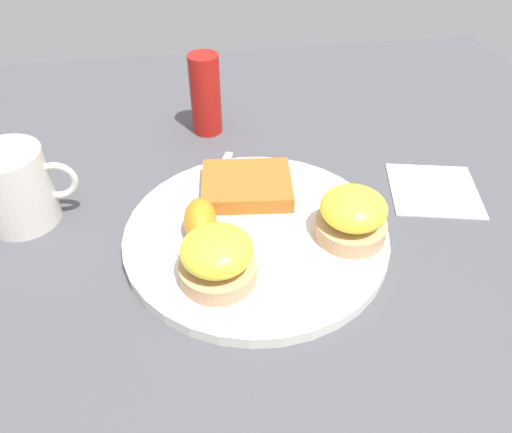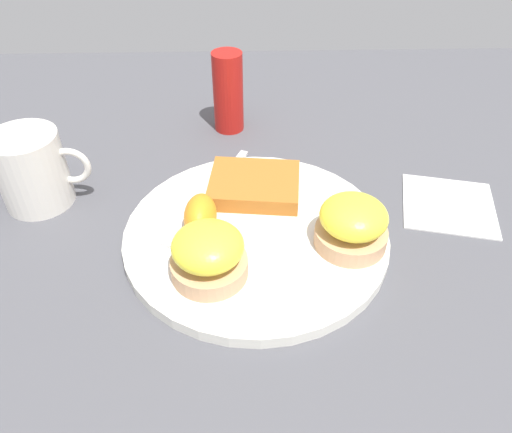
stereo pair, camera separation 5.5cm
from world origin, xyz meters
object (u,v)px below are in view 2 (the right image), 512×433
object	(u,v)px
sandwich_benedict_left	(208,254)
sandwich_benedict_right	(352,224)
fork	(207,201)
hashbrown_patty	(256,185)
cup	(33,170)
orange_wedge	(201,214)
condiment_bottle	(228,92)

from	to	relation	value
sandwich_benedict_left	sandwich_benedict_right	distance (m)	0.16
fork	sandwich_benedict_left	bearing A→B (deg)	-85.60
hashbrown_patty	cup	size ratio (longest dim) A/B	0.96
orange_wedge	cup	xyz separation A→B (m)	(-0.20, 0.08, 0.01)
orange_wedge	sandwich_benedict_left	bearing A→B (deg)	-80.06
sandwich_benedict_left	orange_wedge	world-z (taller)	sandwich_benedict_left
hashbrown_patty	condiment_bottle	world-z (taller)	condiment_bottle
sandwich_benedict_left	hashbrown_patty	distance (m)	0.15
sandwich_benedict_right	fork	size ratio (longest dim) A/B	0.41
orange_wedge	condiment_bottle	size ratio (longest dim) A/B	0.51
orange_wedge	condiment_bottle	distance (m)	0.25
hashbrown_patty	orange_wedge	xyz separation A→B (m)	(-0.06, -0.07, 0.01)
sandwich_benedict_right	fork	xyz separation A→B (m)	(-0.16, 0.08, -0.03)
sandwich_benedict_left	cup	bearing A→B (deg)	146.24
hashbrown_patty	fork	xyz separation A→B (m)	(-0.06, -0.02, -0.01)
sandwich_benedict_right	cup	distance (m)	0.38
sandwich_benedict_left	orange_wedge	size ratio (longest dim) A/B	1.31
cup	orange_wedge	bearing A→B (deg)	-20.19
sandwich_benedict_right	orange_wedge	distance (m)	0.17
sandwich_benedict_right	sandwich_benedict_left	bearing A→B (deg)	-164.81
hashbrown_patty	fork	world-z (taller)	hashbrown_patty
cup	condiment_bottle	world-z (taller)	condiment_bottle
sandwich_benedict_left	orange_wedge	xyz separation A→B (m)	(-0.01, 0.07, -0.01)
orange_wedge	fork	bearing A→B (deg)	86.14
sandwich_benedict_right	condiment_bottle	xyz separation A→B (m)	(-0.14, 0.28, 0.02)
orange_wedge	hashbrown_patty	bearing A→B (deg)	47.11
hashbrown_patty	sandwich_benedict_right	bearing A→B (deg)	-44.00
hashbrown_patty	orange_wedge	distance (m)	0.09
fork	condiment_bottle	size ratio (longest dim) A/B	1.63
fork	condiment_bottle	xyz separation A→B (m)	(0.02, 0.20, 0.04)
sandwich_benedict_left	hashbrown_patty	xyz separation A→B (m)	(0.05, 0.14, -0.02)
fork	cup	xyz separation A→B (m)	(-0.21, 0.03, 0.03)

